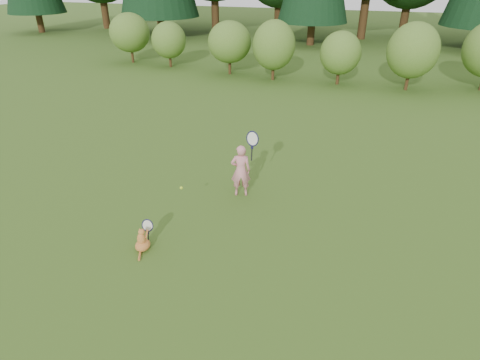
% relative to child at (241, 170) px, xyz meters
% --- Properties ---
extents(ground, '(100.00, 100.00, 0.00)m').
position_rel_child_xyz_m(ground, '(-0.05, -1.36, -0.66)').
color(ground, '#345417').
rests_on(ground, ground).
extents(shrub_row, '(28.00, 3.00, 2.80)m').
position_rel_child_xyz_m(shrub_row, '(-0.05, 11.64, 0.74)').
color(shrub_row, '#456920').
rests_on(shrub_row, ground).
extents(child, '(0.73, 0.44, 1.89)m').
position_rel_child_xyz_m(child, '(0.00, 0.00, 0.00)').
color(child, pink).
rests_on(child, ground).
extents(cat, '(0.31, 0.60, 0.64)m').
position_rel_child_xyz_m(cat, '(-1.15, -2.55, -0.42)').
color(cat, '#BE5C24').
rests_on(cat, ground).
extents(tennis_ball, '(0.07, 0.07, 0.07)m').
position_rel_child_xyz_m(tennis_ball, '(-0.92, -1.24, 0.02)').
color(tennis_ball, '#96CC18').
rests_on(tennis_ball, ground).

